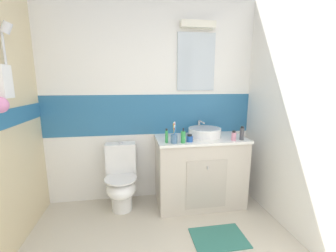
{
  "coord_description": "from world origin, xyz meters",
  "views": [
    {
      "loc": [
        -0.24,
        -0.31,
        1.49
      ],
      "look_at": [
        0.14,
        1.96,
        1.04
      ],
      "focal_mm": 23.23,
      "sensor_mm": 36.0,
      "label": 1
    }
  ],
  "objects_px": {
    "toothpaste_tube_upright": "(167,136)",
    "hair_gel_jar": "(190,138)",
    "toothbrush_cup": "(174,138)",
    "deodorant_spray_can": "(242,134)",
    "sink_basin": "(205,132)",
    "soap_dispenser": "(183,137)",
    "lotion_bottle_short": "(234,136)",
    "toilet": "(121,179)"
  },
  "relations": [
    {
      "from": "toothpaste_tube_upright",
      "to": "hair_gel_jar",
      "type": "relative_size",
      "value": 1.87
    },
    {
      "from": "toothbrush_cup",
      "to": "hair_gel_jar",
      "type": "bearing_deg",
      "value": 8.3
    },
    {
      "from": "toothbrush_cup",
      "to": "deodorant_spray_can",
      "type": "bearing_deg",
      "value": 0.6
    },
    {
      "from": "sink_basin",
      "to": "soap_dispenser",
      "type": "relative_size",
      "value": 2.6
    },
    {
      "from": "toothbrush_cup",
      "to": "hair_gel_jar",
      "type": "distance_m",
      "value": 0.18
    },
    {
      "from": "sink_basin",
      "to": "soap_dispenser",
      "type": "distance_m",
      "value": 0.4
    },
    {
      "from": "hair_gel_jar",
      "to": "soap_dispenser",
      "type": "bearing_deg",
      "value": -158.53
    },
    {
      "from": "toothpaste_tube_upright",
      "to": "lotion_bottle_short",
      "type": "height_order",
      "value": "toothpaste_tube_upright"
    },
    {
      "from": "deodorant_spray_can",
      "to": "sink_basin",
      "type": "bearing_deg",
      "value": 149.54
    },
    {
      "from": "soap_dispenser",
      "to": "toilet",
      "type": "bearing_deg",
      "value": 161.24
    },
    {
      "from": "toothpaste_tube_upright",
      "to": "deodorant_spray_can",
      "type": "height_order",
      "value": "deodorant_spray_can"
    },
    {
      "from": "sink_basin",
      "to": "toothbrush_cup",
      "type": "height_order",
      "value": "toothbrush_cup"
    },
    {
      "from": "toothbrush_cup",
      "to": "hair_gel_jar",
      "type": "relative_size",
      "value": 2.78
    },
    {
      "from": "toilet",
      "to": "toothbrush_cup",
      "type": "bearing_deg",
      "value": -21.13
    },
    {
      "from": "toilet",
      "to": "toothpaste_tube_upright",
      "type": "xyz_separation_m",
      "value": [
        0.51,
        -0.21,
        0.56
      ]
    },
    {
      "from": "toothbrush_cup",
      "to": "soap_dispenser",
      "type": "bearing_deg",
      "value": -3.36
    },
    {
      "from": "toilet",
      "to": "deodorant_spray_can",
      "type": "relative_size",
      "value": 4.99
    },
    {
      "from": "toilet",
      "to": "soap_dispenser",
      "type": "distance_m",
      "value": 0.92
    },
    {
      "from": "toilet",
      "to": "soap_dispenser",
      "type": "height_order",
      "value": "soap_dispenser"
    },
    {
      "from": "hair_gel_jar",
      "to": "deodorant_spray_can",
      "type": "bearing_deg",
      "value": -1.68
    },
    {
      "from": "sink_basin",
      "to": "toothbrush_cup",
      "type": "xyz_separation_m",
      "value": [
        -0.42,
        -0.23,
        0.0
      ]
    },
    {
      "from": "toothpaste_tube_upright",
      "to": "soap_dispenser",
      "type": "bearing_deg",
      "value": -9.25
    },
    {
      "from": "toothbrush_cup",
      "to": "deodorant_spray_can",
      "type": "height_order",
      "value": "toothbrush_cup"
    },
    {
      "from": "hair_gel_jar",
      "to": "toilet",
      "type": "bearing_deg",
      "value": 165.29
    },
    {
      "from": "lotion_bottle_short",
      "to": "toothpaste_tube_upright",
      "type": "bearing_deg",
      "value": 178.23
    },
    {
      "from": "toothpaste_tube_upright",
      "to": "hair_gel_jar",
      "type": "height_order",
      "value": "toothpaste_tube_upright"
    },
    {
      "from": "hair_gel_jar",
      "to": "lotion_bottle_short",
      "type": "height_order",
      "value": "lotion_bottle_short"
    },
    {
      "from": "sink_basin",
      "to": "hair_gel_jar",
      "type": "height_order",
      "value": "sink_basin"
    },
    {
      "from": "toothpaste_tube_upright",
      "to": "lotion_bottle_short",
      "type": "bearing_deg",
      "value": -1.77
    },
    {
      "from": "toothbrush_cup",
      "to": "lotion_bottle_short",
      "type": "xyz_separation_m",
      "value": [
        0.69,
        -0.0,
        -0.01
      ]
    },
    {
      "from": "toilet",
      "to": "toothpaste_tube_upright",
      "type": "distance_m",
      "value": 0.79
    },
    {
      "from": "deodorant_spray_can",
      "to": "lotion_bottle_short",
      "type": "relative_size",
      "value": 1.4
    },
    {
      "from": "toothbrush_cup",
      "to": "hair_gel_jar",
      "type": "height_order",
      "value": "toothbrush_cup"
    },
    {
      "from": "sink_basin",
      "to": "lotion_bottle_short",
      "type": "height_order",
      "value": "sink_basin"
    },
    {
      "from": "sink_basin",
      "to": "soap_dispenser",
      "type": "bearing_deg",
      "value": -144.19
    },
    {
      "from": "lotion_bottle_short",
      "to": "soap_dispenser",
      "type": "bearing_deg",
      "value": -179.49
    },
    {
      "from": "soap_dispenser",
      "to": "toothbrush_cup",
      "type": "bearing_deg",
      "value": 176.64
    },
    {
      "from": "deodorant_spray_can",
      "to": "hair_gel_jar",
      "type": "bearing_deg",
      "value": 178.32
    },
    {
      "from": "sink_basin",
      "to": "lotion_bottle_short",
      "type": "relative_size",
      "value": 3.87
    },
    {
      "from": "sink_basin",
      "to": "lotion_bottle_short",
      "type": "distance_m",
      "value": 0.35
    },
    {
      "from": "toothbrush_cup",
      "to": "lotion_bottle_short",
      "type": "height_order",
      "value": "toothbrush_cup"
    },
    {
      "from": "lotion_bottle_short",
      "to": "toothbrush_cup",
      "type": "bearing_deg",
      "value": 179.95
    }
  ]
}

